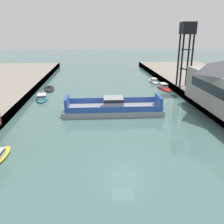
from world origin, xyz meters
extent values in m
plane|color=#476B66|center=(0.00, 0.00, 0.00)|extent=(400.00, 400.00, 0.00)
cube|color=#4C4742|center=(-18.40, 20.00, 0.85)|extent=(0.30, 140.00, 1.70)
cube|color=#4C4742|center=(18.40, 20.00, 0.85)|extent=(0.30, 140.00, 1.70)
cube|color=#939399|center=(0.66, 22.02, 0.55)|extent=(18.91, 6.83, 1.10)
cube|color=#284CA3|center=(0.70, 25.27, 1.65)|extent=(18.09, 0.31, 1.10)
cube|color=#284CA3|center=(0.63, 18.76, 1.65)|extent=(18.09, 0.31, 1.10)
cube|color=#939399|center=(0.66, 22.02, 2.11)|extent=(3.81, 3.69, 2.01)
cube|color=black|center=(0.66, 22.02, 2.76)|extent=(3.85, 3.73, 0.60)
cube|color=#284CA3|center=(9.58, 21.92, 2.20)|extent=(0.55, 4.65, 2.20)
cube|color=#284CA3|center=(-8.26, 22.11, 2.20)|extent=(0.55, 4.65, 2.20)
ellipsoid|color=white|center=(15.73, 51.36, 0.27)|extent=(2.54, 7.36, 0.53)
cube|color=silver|center=(15.75, 50.81, 0.92)|extent=(1.69, 2.60, 0.77)
cube|color=black|center=(15.75, 50.81, 1.01)|extent=(1.73, 2.68, 0.23)
ellipsoid|color=#237075|center=(-15.27, 33.52, 0.20)|extent=(3.72, 8.34, 0.41)
cube|color=silver|center=(-15.20, 32.92, 0.86)|extent=(2.28, 3.03, 0.90)
cube|color=black|center=(-15.20, 32.92, 0.97)|extent=(2.35, 3.12, 0.27)
ellipsoid|color=black|center=(-15.29, 43.60, 0.27)|extent=(3.84, 8.52, 0.54)
cube|color=#4C4C51|center=(-15.29, 43.60, 0.79)|extent=(0.98, 0.53, 0.50)
ellipsoid|color=red|center=(16.41, 41.47, 0.23)|extent=(3.42, 8.13, 0.47)
cube|color=silver|center=(16.33, 42.05, 1.00)|extent=(2.03, 2.96, 1.06)
cube|color=black|center=(16.33, 42.05, 1.13)|extent=(2.09, 3.04, 0.32)
cube|color=black|center=(17.37, 18.27, 5.66)|extent=(0.08, 14.31, 1.79)
cylinder|color=black|center=(18.59, 38.04, 8.13)|extent=(0.44, 0.44, 12.86)
cylinder|color=black|center=(21.08, 38.04, 8.13)|extent=(0.44, 0.44, 12.86)
cylinder|color=black|center=(18.59, 35.55, 8.13)|extent=(0.44, 0.44, 12.86)
cylinder|color=black|center=(21.08, 35.55, 8.13)|extent=(0.44, 0.44, 12.86)
cube|color=black|center=(19.83, 36.79, 6.20)|extent=(2.48, 0.20, 0.20)
cube|color=black|center=(19.83, 36.79, 6.20)|extent=(0.20, 2.48, 0.20)
cube|color=black|center=(19.83, 36.79, 10.96)|extent=(2.48, 0.20, 0.20)
cube|color=black|center=(19.83, 36.79, 10.96)|extent=(0.20, 2.48, 0.20)
cube|color=black|center=(19.83, 36.79, 15.99)|extent=(3.23, 3.23, 2.85)
camera|label=1|loc=(-3.04, -22.99, 15.21)|focal=38.85mm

